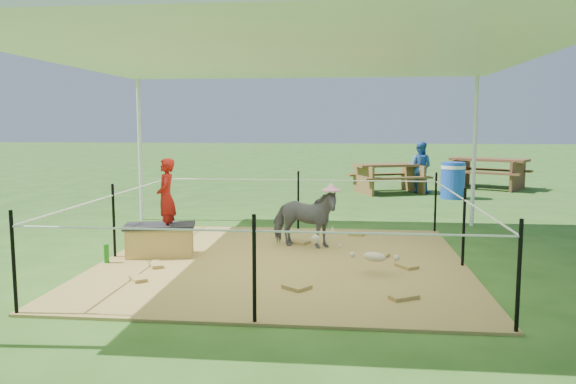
# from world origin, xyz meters

# --- Properties ---
(ground) EXTENTS (90.00, 90.00, 0.00)m
(ground) POSITION_xyz_m (0.00, 0.00, 0.00)
(ground) COLOR #2D5919
(ground) RESTS_ON ground
(hay_patch) EXTENTS (4.60, 4.60, 0.03)m
(hay_patch) POSITION_xyz_m (0.00, 0.00, 0.01)
(hay_patch) COLOR brown
(hay_patch) RESTS_ON ground
(canopy_tent) EXTENTS (6.30, 6.30, 2.90)m
(canopy_tent) POSITION_xyz_m (0.00, 0.00, 2.69)
(canopy_tent) COLOR silver
(canopy_tent) RESTS_ON ground
(rope_fence) EXTENTS (4.54, 4.54, 1.00)m
(rope_fence) POSITION_xyz_m (0.00, -0.00, 0.64)
(rope_fence) COLOR black
(rope_fence) RESTS_ON ground
(straw_bale) EXTENTS (0.92, 0.60, 0.38)m
(straw_bale) POSITION_xyz_m (-1.67, 0.12, 0.22)
(straw_bale) COLOR #AB8B3E
(straw_bale) RESTS_ON hay_patch
(dark_cloth) EXTENTS (0.99, 0.66, 0.05)m
(dark_cloth) POSITION_xyz_m (-1.67, 0.12, 0.43)
(dark_cloth) COLOR black
(dark_cloth) RESTS_ON straw_bale
(woman) EXTENTS (0.32, 0.42, 1.02)m
(woman) POSITION_xyz_m (-1.57, 0.12, 0.92)
(woman) COLOR #A2150F
(woman) RESTS_ON straw_bale
(green_bottle) EXTENTS (0.08, 0.08, 0.24)m
(green_bottle) POSITION_xyz_m (-2.22, -0.33, 0.15)
(green_bottle) COLOR #1B751A
(green_bottle) RESTS_ON hay_patch
(pony) EXTENTS (1.06, 0.65, 0.84)m
(pony) POSITION_xyz_m (0.21, 0.81, 0.45)
(pony) COLOR #46464A
(pony) RESTS_ON hay_patch
(pink_hat) EXTENTS (0.26, 0.26, 0.12)m
(pink_hat) POSITION_xyz_m (0.21, 0.81, 0.93)
(pink_hat) COLOR pink
(pink_hat) RESTS_ON pony
(foal) EXTENTS (0.94, 0.75, 0.46)m
(foal) POSITION_xyz_m (1.14, -0.52, 0.26)
(foal) COLOR #C0AB8C
(foal) RESTS_ON hay_patch
(trash_barrel) EXTENTS (0.63, 0.63, 0.87)m
(trash_barrel) POSITION_xyz_m (3.33, 6.68, 0.44)
(trash_barrel) COLOR blue
(trash_barrel) RESTS_ON ground
(picnic_table_near) EXTENTS (2.16, 1.87, 0.75)m
(picnic_table_near) POSITION_xyz_m (1.89, 7.67, 0.38)
(picnic_table_near) COLOR #51381C
(picnic_table_near) RESTS_ON ground
(picnic_table_far) EXTENTS (2.46, 2.26, 0.83)m
(picnic_table_far) POSITION_xyz_m (4.72, 8.99, 0.42)
(picnic_table_far) COLOR brown
(picnic_table_far) RESTS_ON ground
(distant_person) EXTENTS (0.77, 0.68, 1.33)m
(distant_person) POSITION_xyz_m (2.69, 7.77, 0.67)
(distant_person) COLOR #3169B8
(distant_person) RESTS_ON ground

